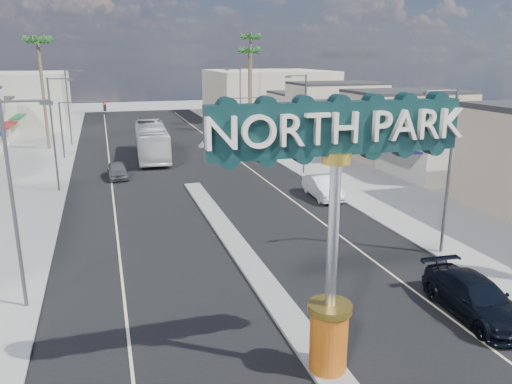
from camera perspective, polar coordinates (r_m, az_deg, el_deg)
ground at (r=43.55m, az=-7.56°, el=1.10°), size 160.00×160.00×0.00m
road at (r=43.55m, az=-7.56°, el=1.11°), size 20.00×120.00×0.01m
median_island at (r=28.59m, az=-2.09°, el=-6.31°), size 1.30×30.00×0.16m
sidewalk_left at (r=43.61m, az=-26.00°, el=-0.25°), size 8.00×120.00×0.12m
sidewalk_right at (r=47.77m, az=9.23°, el=2.38°), size 8.00×120.00×0.12m
storefront_row_right at (r=63.22m, az=12.37°, el=8.09°), size 12.00×42.00×6.00m
backdrop_far_right at (r=91.58m, az=1.35°, el=11.23°), size 20.00×20.00×8.00m
gateway_sign at (r=15.97m, az=8.96°, el=-2.00°), size 8.20×1.50×9.15m
traffic_signal_left at (r=56.09m, az=-19.58°, el=7.99°), size 5.09×0.45×6.00m
traffic_signal_right at (r=58.27m, az=-1.05°, el=9.11°), size 5.09×0.45×6.00m
streetlight_l_near at (r=22.68m, az=-25.71°, el=-0.41°), size 2.03×0.22×9.00m
streetlight_l_mid at (r=42.21m, az=-22.00°, el=6.68°), size 2.03×0.22×9.00m
streetlight_l_far at (r=64.03m, az=-20.53°, el=9.43°), size 2.03×0.22×9.00m
streetlight_r_near at (r=28.25m, az=21.00°, el=2.97°), size 2.03×0.22×9.00m
streetlight_r_mid at (r=45.44m, az=5.42°, el=8.27°), size 2.03×0.22×9.00m
streetlight_r_far at (r=66.20m, az=-1.94°, el=10.55°), size 2.03×0.22×9.00m
palm_left_far at (r=62.00m, az=-23.64°, el=14.94°), size 2.60×2.60×13.10m
palm_right_mid at (r=70.52m, az=-0.78°, el=15.35°), size 2.60×2.60×12.10m
palm_right_far at (r=76.86m, az=-0.60°, el=16.69°), size 2.60×2.60×14.10m
suv_right at (r=23.32m, az=23.77°, el=-10.97°), size 2.57×5.68×1.61m
car_parked_left at (r=46.25m, az=-15.58°, el=2.42°), size 1.80×4.23×1.43m
car_parked_right at (r=38.68m, az=7.65°, el=0.55°), size 2.00×5.11×1.66m
city_bus at (r=54.43m, az=-11.83°, el=5.72°), size 3.66×13.12×3.62m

